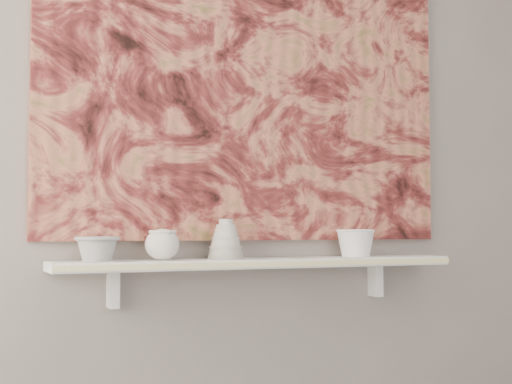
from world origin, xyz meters
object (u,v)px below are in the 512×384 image
shelf (263,263)px  bell_vessel (226,239)px  bowl_white (356,243)px  painting (253,83)px  bowl_grey (97,248)px  cup_cream (162,245)px

shelf → bell_vessel: bearing=180.0°
bowl_white → painting: bearing=167.5°
painting → bell_vessel: bearing=-149.1°
bowl_grey → bell_vessel: bearing=0.0°
bowl_white → bowl_grey: bearing=180.0°
painting → cup_cream: 0.67m
shelf → bowl_white: bearing=0.0°
bowl_grey → shelf: bearing=0.0°
bowl_grey → bell_vessel: (0.42, 0.00, 0.03)m
bell_vessel → bowl_white: size_ratio=0.96×
cup_cream → bowl_white: same height
shelf → bowl_grey: (-0.55, 0.00, 0.05)m
cup_cream → bowl_white: (0.71, 0.00, 0.00)m
painting → bowl_white: painting is taller
painting → bowl_grey: 0.80m
cup_cream → bowl_white: size_ratio=0.79×
bowl_grey → bowl_white: (0.92, 0.00, 0.01)m
painting → bowl_grey: painting is taller
cup_cream → bowl_grey: bearing=180.0°
shelf → bowl_grey: bowl_grey is taller
bell_vessel → bowl_white: bell_vessel is taller
bowl_grey → cup_cream: bearing=0.0°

